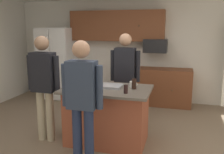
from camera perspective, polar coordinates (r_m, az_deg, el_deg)
name	(u,v)px	position (r m, az deg, el deg)	size (l,w,h in m)	color
floor	(100,145)	(4.18, -2.87, -15.39)	(7.04, 7.04, 0.00)	#7F6B56
back_wall	(133,50)	(6.47, 4.95, 6.19)	(6.40, 0.10, 2.60)	silver
cabinet_run_upper	(117,26)	(6.34, 1.08, 11.78)	(2.40, 0.38, 0.75)	brown
cabinet_run_lower	(154,86)	(6.21, 9.71, -2.11)	(1.80, 0.63, 0.90)	brown
refrigerator	(57,63)	(6.79, -12.63, 3.14)	(0.89, 0.76, 1.88)	white
microwave_over_range	(155,46)	(6.08, 10.05, 7.14)	(0.56, 0.40, 0.32)	black
kitchen_island	(107,115)	(4.10, -1.15, -8.79)	(1.40, 0.91, 0.93)	#9E4C33
person_elder_center	(125,73)	(4.67, 3.04, 0.93)	(0.57, 0.23, 1.78)	tan
person_guest_left	(82,96)	(3.25, -6.93, -4.45)	(0.57, 0.23, 1.73)	#232D4C
person_guest_right	(44,81)	(4.16, -15.54, -0.97)	(0.57, 0.23, 1.76)	tan
tumbler_amber	(134,84)	(3.90, 5.13, -1.58)	(0.07, 0.07, 0.17)	black
glass_short_whisky	(90,78)	(4.34, -5.10, -0.34)	(0.07, 0.07, 0.15)	black
mug_ceramic_white	(132,84)	(4.02, 4.74, -1.70)	(0.13, 0.09, 0.10)	white
glass_pilsner	(126,89)	(3.64, 3.22, -2.83)	(0.06, 0.06, 0.13)	black
glass_dark_ale	(88,80)	(4.18, -5.52, -0.69)	(0.07, 0.07, 0.17)	black
serving_tray	(109,86)	(4.01, -0.79, -2.11)	(0.44, 0.30, 0.04)	#B7B7BC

